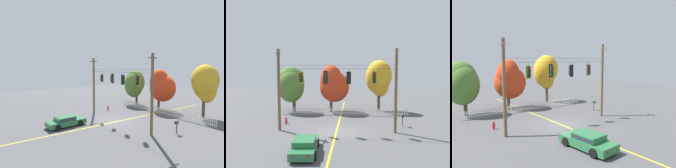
% 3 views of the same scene
% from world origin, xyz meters
% --- Properties ---
extents(ground, '(80.00, 80.00, 0.00)m').
position_xyz_m(ground, '(0.00, 0.00, 0.00)').
color(ground, '#4C4C4F').
extents(lane_centerline_stripe, '(0.16, 36.00, 0.01)m').
position_xyz_m(lane_centerline_stripe, '(0.00, 0.00, 0.00)').
color(lane_centerline_stripe, gold).
rests_on(lane_centerline_stripe, ground).
extents(signal_support_span, '(11.53, 1.10, 8.00)m').
position_xyz_m(signal_support_span, '(0.00, -0.00, 4.07)').
color(signal_support_span, brown).
rests_on(signal_support_span, ground).
extents(traffic_signal_westbound_side, '(0.43, 0.38, 1.45)m').
position_xyz_m(traffic_signal_westbound_side, '(-3.42, 0.01, 5.23)').
color(traffic_signal_westbound_side, black).
extents(traffic_signal_southbound_primary, '(0.43, 0.38, 1.42)m').
position_xyz_m(traffic_signal_southbound_primary, '(-1.07, 0.01, 5.28)').
color(traffic_signal_southbound_primary, black).
extents(traffic_signal_northbound_secondary, '(0.43, 0.38, 1.45)m').
position_xyz_m(traffic_signal_northbound_secondary, '(1.18, -0.01, 5.24)').
color(traffic_signal_northbound_secondary, black).
extents(traffic_signal_northbound_primary, '(0.43, 0.38, 1.45)m').
position_xyz_m(traffic_signal_northbound_primary, '(3.58, 0.01, 5.26)').
color(traffic_signal_northbound_primary, black).
extents(white_picket_fence, '(16.07, 0.06, 1.01)m').
position_xyz_m(white_picket_fence, '(0.40, 7.28, 0.51)').
color(white_picket_fence, white).
rests_on(white_picket_fence, ground).
extents(autumn_maple_near_fence, '(3.81, 3.58, 6.20)m').
position_xyz_m(autumn_maple_near_fence, '(-6.87, 9.18, 3.83)').
color(autumn_maple_near_fence, '#473828').
rests_on(autumn_maple_near_fence, ground).
extents(autumn_maple_mid, '(4.04, 3.92, 6.40)m').
position_xyz_m(autumn_maple_mid, '(-1.19, 9.64, 3.69)').
color(autumn_maple_mid, '#473828').
rests_on(autumn_maple_mid, ground).
extents(autumn_oak_far_east, '(3.56, 3.42, 7.05)m').
position_xyz_m(autumn_oak_far_east, '(5.06, 10.86, 4.63)').
color(autumn_oak_far_east, '#473828').
rests_on(autumn_oak_far_east, ground).
extents(parked_car, '(2.15, 4.41, 1.15)m').
position_xyz_m(parked_car, '(-1.89, -5.79, 0.60)').
color(parked_car, '#286B3D').
rests_on(parked_car, ground).
extents(fire_hydrant, '(0.38, 0.22, 0.75)m').
position_xyz_m(fire_hydrant, '(-5.72, 2.58, 0.37)').
color(fire_hydrant, red).
rests_on(fire_hydrant, ground).
extents(roadside_mailbox, '(0.25, 0.44, 1.29)m').
position_xyz_m(roadside_mailbox, '(6.78, 2.41, 1.05)').
color(roadside_mailbox, brown).
rests_on(roadside_mailbox, ground).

